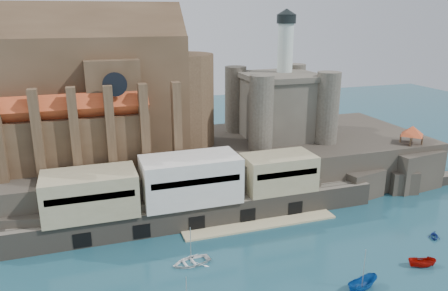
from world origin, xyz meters
TOP-DOWN VIEW (x-y plane):
  - ground at (0.00, 0.00)m, footprint 300.00×300.00m
  - promontory at (-0.19, 39.37)m, footprint 100.00×36.00m
  - quay at (-10.19, 23.07)m, footprint 70.00×12.00m
  - church at (-24.13, 41.85)m, footprint 47.00×25.93m
  - castle_keep at (16.08, 41.08)m, footprint 21.20×21.20m
  - rock_outcrop at (42.00, 25.84)m, footprint 14.50×10.50m
  - pavilion at (42.00, 26.00)m, footprint 6.40×6.40m
  - boat_2 at (8.13, -5.03)m, footprint 2.45×2.41m
  - boat_5 at (20.60, -3.02)m, footprint 2.14×2.10m
  - boat_6 at (-13.73, 9.26)m, footprint 1.96×4.62m
  - boat_7 at (29.36, 3.69)m, footprint 2.98×2.76m

SIDE VIEW (x-z plane):
  - ground at x=0.00m, z-range 0.00..0.00m
  - boat_2 at x=8.13m, z-range -2.70..2.70m
  - boat_5 at x=20.60m, z-range -2.29..2.29m
  - boat_6 at x=-13.73m, z-range -3.14..3.14m
  - boat_7 at x=29.36m, z-range -1.48..1.48m
  - rock_outcrop at x=42.00m, z-range -0.33..8.37m
  - promontory at x=-0.19m, z-range -0.08..9.92m
  - quay at x=-10.19m, z-range -0.46..12.59m
  - pavilion at x=42.00m, z-range 10.03..15.43m
  - castle_keep at x=16.08m, z-range 3.66..32.96m
  - church at x=-24.13m, z-range 6.88..37.38m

